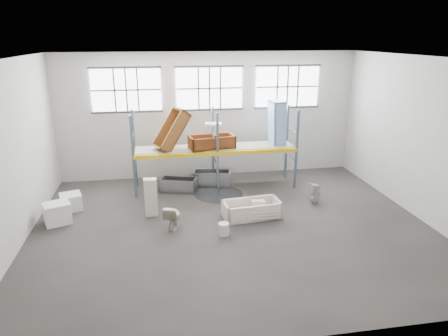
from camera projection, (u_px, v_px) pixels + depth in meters
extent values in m
cube|color=#48423E|center=(232.00, 228.00, 12.45)|extent=(12.00, 10.00, 0.10)
cube|color=silver|center=(233.00, 56.00, 10.86)|extent=(12.00, 10.00, 0.10)
cube|color=#B6B2A9|center=(209.00, 115.00, 16.39)|extent=(12.00, 0.10, 5.00)
cube|color=#BCB8AF|center=(288.00, 224.00, 6.92)|extent=(12.00, 0.10, 5.00)
cube|color=#AEAAA2|center=(8.00, 158.00, 10.69)|extent=(0.10, 10.00, 5.00)
cube|color=#AAA79E|center=(423.00, 139.00, 12.62)|extent=(0.10, 10.00, 5.00)
cube|color=white|center=(126.00, 90.00, 15.43)|extent=(2.60, 0.04, 1.60)
cube|color=white|center=(209.00, 88.00, 15.94)|extent=(2.60, 0.04, 1.60)
cube|color=white|center=(287.00, 87.00, 16.45)|extent=(2.60, 0.04, 1.60)
cube|color=slate|center=(133.00, 158.00, 14.21)|extent=(0.08, 0.08, 3.00)
cube|color=slate|center=(135.00, 149.00, 15.33)|extent=(0.08, 0.08, 3.00)
cube|color=slate|center=(218.00, 154.00, 14.68)|extent=(0.08, 0.08, 3.00)
cube|color=slate|center=(213.00, 145.00, 15.81)|extent=(0.08, 0.08, 3.00)
cube|color=slate|center=(297.00, 150.00, 15.16)|extent=(0.08, 0.08, 3.00)
cube|color=slate|center=(287.00, 142.00, 16.29)|extent=(0.08, 0.08, 3.00)
cube|color=yellow|center=(218.00, 154.00, 14.68)|extent=(6.00, 0.10, 0.14)
cube|color=yellow|center=(213.00, 145.00, 15.81)|extent=(6.00, 0.10, 0.14)
cube|color=gray|center=(215.00, 147.00, 15.22)|extent=(5.90, 1.10, 0.03)
cylinder|color=black|center=(219.00, 194.00, 14.96)|extent=(1.80, 1.80, 0.00)
cube|color=#F2DACC|center=(258.00, 206.00, 13.19)|extent=(0.47, 0.29, 0.41)
imported|color=beige|center=(243.00, 214.00, 12.90)|extent=(0.53, 0.53, 0.15)
imported|color=#C2B19E|center=(173.00, 216.00, 12.25)|extent=(0.64, 0.82, 0.74)
cube|color=beige|center=(151.00, 197.00, 13.00)|extent=(0.41, 0.27, 1.26)
imported|color=silver|center=(315.00, 194.00, 14.02)|extent=(0.40, 0.40, 0.74)
imported|color=white|center=(214.00, 136.00, 14.73)|extent=(0.70, 0.60, 0.53)
cylinder|color=silver|center=(224.00, 229.00, 11.84)|extent=(0.35, 0.35, 0.37)
cube|color=white|center=(57.00, 213.00, 12.56)|extent=(0.95, 0.89, 0.66)
cube|color=silver|center=(71.00, 202.00, 13.56)|extent=(0.82, 0.82, 0.55)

